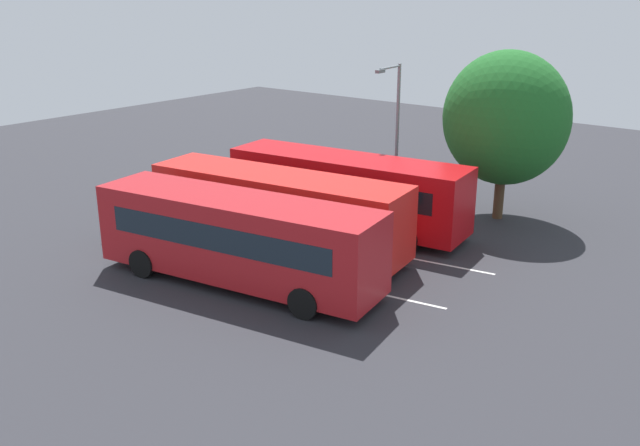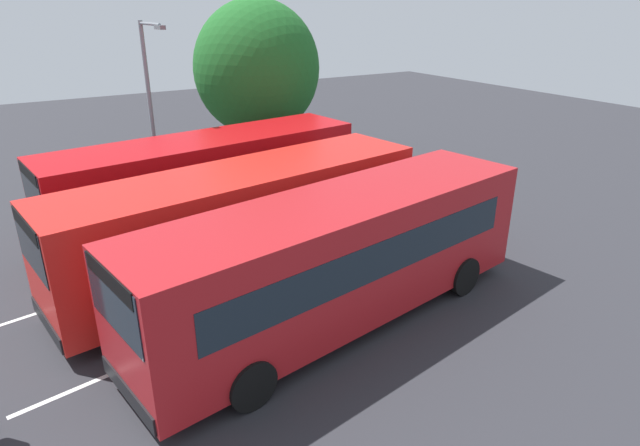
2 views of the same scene
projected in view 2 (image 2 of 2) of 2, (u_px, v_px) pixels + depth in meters
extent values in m
plane|color=#2B2B30|center=(269.00, 268.00, 15.68)|extent=(68.82, 68.82, 0.00)
cube|color=#B70C11|center=(208.00, 179.00, 17.80)|extent=(10.64, 3.77, 2.75)
cube|color=black|center=(33.00, 189.00, 14.55)|extent=(0.39, 2.21, 1.16)
cube|color=black|center=(225.00, 178.00, 16.79)|extent=(8.69, 1.15, 0.88)
cube|color=black|center=(190.00, 161.00, 18.56)|extent=(8.69, 1.15, 0.88)
cube|color=black|center=(29.00, 173.00, 14.36)|extent=(0.35, 2.01, 0.32)
cube|color=black|center=(46.00, 253.00, 15.25)|extent=(0.38, 2.31, 0.36)
cylinder|color=black|center=(126.00, 252.00, 15.49)|extent=(1.06, 0.40, 1.03)
cylinder|color=black|center=(99.00, 226.00, 17.22)|extent=(1.06, 0.40, 1.03)
cylinder|color=black|center=(310.00, 202.00, 19.32)|extent=(1.06, 0.40, 1.03)
cylinder|color=black|center=(273.00, 185.00, 21.05)|extent=(1.06, 0.40, 1.03)
cube|color=red|center=(245.00, 219.00, 14.53)|extent=(10.66, 3.94, 2.75)
cube|color=black|center=(32.00, 245.00, 11.21)|extent=(0.43, 2.21, 1.16)
cube|color=black|center=(271.00, 221.00, 13.53)|extent=(8.67, 1.30, 0.88)
cube|color=black|center=(221.00, 196.00, 15.28)|extent=(8.67, 1.30, 0.88)
cube|color=black|center=(26.00, 225.00, 11.03)|extent=(0.38, 2.01, 0.32)
cube|color=black|center=(48.00, 323.00, 11.92)|extent=(0.42, 2.31, 0.36)
cylinder|color=black|center=(151.00, 319.00, 12.18)|extent=(1.06, 0.42, 1.03)
cylinder|color=black|center=(113.00, 280.00, 13.89)|extent=(1.06, 0.42, 1.03)
cylinder|color=black|center=(364.00, 242.00, 16.10)|extent=(1.06, 0.42, 1.03)
cylinder|color=black|center=(314.00, 219.00, 17.81)|extent=(1.06, 0.42, 1.03)
cube|color=#AD191E|center=(340.00, 255.00, 12.49)|extent=(10.68, 4.12, 2.75)
cube|color=#19232D|center=(116.00, 302.00, 9.11)|extent=(0.47, 2.21, 1.16)
cube|color=#19232D|center=(379.00, 260.00, 11.50)|extent=(8.65, 1.45, 0.88)
cube|color=#19232D|center=(306.00, 226.00, 13.23)|extent=(8.65, 1.45, 0.88)
cube|color=black|center=(110.00, 278.00, 8.92)|extent=(0.41, 2.00, 0.32)
cube|color=black|center=(129.00, 392.00, 9.81)|extent=(0.46, 2.30, 0.36)
cylinder|color=black|center=(251.00, 385.00, 10.12)|extent=(1.06, 0.44, 1.03)
cylinder|color=black|center=(190.00, 330.00, 11.80)|extent=(1.06, 0.44, 1.03)
cylinder|color=black|center=(464.00, 276.00, 14.12)|extent=(1.06, 0.44, 1.03)
cylinder|color=black|center=(395.00, 247.00, 15.80)|extent=(1.06, 0.44, 1.03)
cylinder|color=gray|center=(151.00, 112.00, 20.57)|extent=(0.16, 0.16, 6.56)
cylinder|color=gray|center=(150.00, 24.00, 18.68)|extent=(0.27, 1.84, 0.10)
cube|color=slate|center=(160.00, 27.00, 18.03)|extent=(0.25, 0.58, 0.14)
cylinder|color=#4C3823|center=(261.00, 143.00, 24.37)|extent=(0.44, 0.44, 2.44)
ellipsoid|color=#1E6023|center=(257.00, 69.00, 23.12)|extent=(5.48, 4.93, 5.76)
cube|color=silver|center=(244.00, 245.00, 17.09)|extent=(13.83, 2.44, 0.01)
cube|color=silver|center=(299.00, 294.00, 14.26)|extent=(13.83, 2.44, 0.01)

